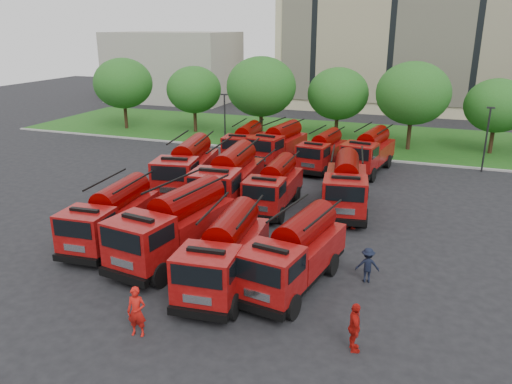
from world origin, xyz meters
TOP-DOWN VIEW (x-y plane):
  - ground at (0.00, 0.00)m, footprint 140.00×140.00m
  - lawn at (0.00, 26.00)m, footprint 70.00×16.00m
  - curb at (0.00, 17.90)m, footprint 70.00×0.30m
  - apartment_building at (2.00, 47.94)m, footprint 30.00×14.18m
  - side_building at (-30.00, 44.00)m, footprint 18.00×12.00m
  - tree_0 at (-24.00, 22.00)m, footprint 6.30×6.30m
  - tree_1 at (-16.00, 23.00)m, footprint 5.71×5.71m
  - tree_2 at (-8.00, 21.50)m, footprint 6.72×6.72m
  - tree_3 at (-1.00, 24.00)m, footprint 5.88×5.88m
  - tree_4 at (6.00, 22.50)m, footprint 6.55×6.55m
  - tree_5 at (13.00, 23.50)m, footprint 5.46×5.46m
  - lamp_post_0 at (-10.00, 17.20)m, footprint 0.60×0.25m
  - lamp_post_1 at (12.00, 17.20)m, footprint 0.60×0.25m
  - fire_truck_0 at (-7.17, -4.17)m, footprint 2.88×6.91m
  - fire_truck_1 at (-3.22, -4.59)m, footprint 3.69×7.83m
  - fire_truck_2 at (0.22, -6.30)m, footprint 3.04×7.11m
  - fire_truck_3 at (3.07, -5.27)m, footprint 3.44×7.12m
  - fire_truck_4 at (-7.48, 4.91)m, footprint 3.93×7.96m
  - fire_truck_5 at (-3.66, 3.17)m, footprint 3.40×8.07m
  - fire_truck_6 at (-0.82, 3.76)m, footprint 2.58×6.60m
  - fire_truck_7 at (3.42, 4.94)m, footprint 3.60×7.52m
  - fire_truck_8 at (-6.87, 14.30)m, footprint 2.73×6.58m
  - fire_truck_9 at (-3.87, 14.15)m, footprint 3.37×7.31m
  - fire_truck_10 at (-0.04, 13.68)m, footprint 2.93×6.59m
  - fire_truck_11 at (3.51, 14.20)m, footprint 3.49×7.33m
  - firefighter_0 at (-1.35, -10.91)m, footprint 0.80×0.64m
  - firefighter_1 at (1.12, -8.46)m, footprint 0.80×0.51m
  - firefighter_2 at (6.36, -9.09)m, footprint 0.94×1.24m
  - firefighter_3 at (6.07, -3.84)m, footprint 1.15×0.77m
  - firefighter_4 at (-7.70, -2.59)m, footprint 1.07×0.94m
  - firefighter_5 at (4.29, 2.18)m, footprint 1.50×1.29m

SIDE VIEW (x-z plane):
  - ground at x=0.00m, z-range 0.00..0.00m
  - firefighter_0 at x=-1.35m, z-range -0.99..0.99m
  - firefighter_1 at x=1.12m, z-range -0.77..0.77m
  - firefighter_2 at x=6.36m, z-range -0.94..0.94m
  - firefighter_3 at x=6.07m, z-range -0.82..0.82m
  - firefighter_4 at x=-7.70m, z-range -0.92..0.92m
  - firefighter_5 at x=4.29m, z-range -0.75..0.75m
  - lawn at x=0.00m, z-range 0.00..0.12m
  - curb at x=0.00m, z-range 0.00..0.14m
  - fire_truck_10 at x=-0.04m, z-range 0.01..2.91m
  - fire_truck_8 at x=-6.87m, z-range 0.01..2.94m
  - fire_truck_6 at x=-0.82m, z-range 0.01..2.98m
  - fire_truck_0 at x=-7.17m, z-range 0.01..3.08m
  - fire_truck_3 at x=3.07m, z-range 0.01..3.12m
  - fire_truck_2 at x=0.22m, z-range 0.01..3.16m
  - fire_truck_11 at x=3.51m, z-range 0.01..3.21m
  - fire_truck_9 at x=-3.87m, z-range 0.01..3.21m
  - fire_truck_7 at x=3.42m, z-range 0.01..3.30m
  - fire_truck_1 at x=-3.22m, z-range 0.01..3.44m
  - fire_truck_4 at x=-7.48m, z-range 0.01..3.48m
  - fire_truck_5 at x=-3.66m, z-range 0.01..3.59m
  - lamp_post_0 at x=-10.00m, z-range 0.34..5.45m
  - lamp_post_1 at x=12.00m, z-range 0.34..5.45m
  - tree_5 at x=13.00m, z-range 1.01..7.69m
  - tree_1 at x=-16.00m, z-range 1.06..8.04m
  - tree_3 at x=-1.00m, z-range 1.09..8.28m
  - side_building at x=-30.00m, z-range 0.00..10.00m
  - tree_0 at x=-24.00m, z-range 1.17..8.87m
  - tree_4 at x=6.00m, z-range 1.21..9.23m
  - tree_2 at x=-8.00m, z-range 1.25..9.46m
  - apartment_building at x=2.00m, z-range 0.00..25.00m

